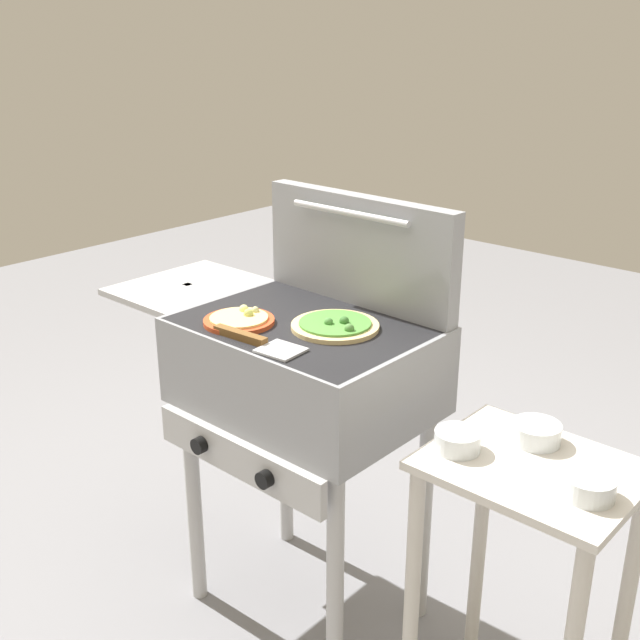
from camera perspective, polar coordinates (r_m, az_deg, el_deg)
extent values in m
plane|color=gray|center=(2.48, -0.92, -20.02)|extent=(8.00, 8.00, 0.00)
cube|color=gray|center=(2.06, -1.04, -3.32)|extent=(0.64, 0.48, 0.24)
cube|color=black|center=(2.01, -1.06, -0.30)|extent=(0.61, 0.46, 0.01)
cube|color=#B2B2B2|center=(2.35, -9.69, 2.39)|extent=(0.32, 0.41, 0.02)
cube|color=#B2B2B2|center=(2.39, -9.53, -0.14)|extent=(0.02, 0.02, 0.24)
cube|color=#B2B2B2|center=(1.98, -6.05, -10.03)|extent=(0.58, 0.02, 0.10)
cylinder|color=black|center=(2.05, -8.85, -9.07)|extent=(0.04, 0.02, 0.04)
cylinder|color=black|center=(1.89, -4.09, -11.58)|extent=(0.04, 0.02, 0.04)
cylinder|color=#B2B2B2|center=(2.34, -9.22, -13.01)|extent=(0.04, 0.04, 0.66)
cylinder|color=#B2B2B2|center=(2.02, 1.11, -18.88)|extent=(0.04, 0.04, 0.66)
cylinder|color=#B2B2B2|center=(2.55, -2.54, -9.62)|extent=(0.04, 0.04, 0.66)
cylinder|color=#B2B2B2|center=(2.26, 7.61, -14.15)|extent=(0.04, 0.04, 0.66)
cube|color=gray|center=(2.12, 2.88, 5.15)|extent=(0.63, 0.07, 0.30)
cylinder|color=#B7B7BC|center=(2.06, 2.14, 7.85)|extent=(0.38, 0.02, 0.02)
cylinder|color=#E0C17F|center=(1.97, 1.11, -0.46)|extent=(0.22, 0.22, 0.01)
cylinder|color=#4C8C38|center=(1.97, 1.12, -0.21)|extent=(0.18, 0.18, 0.01)
sphere|color=#4C883E|center=(1.96, 0.68, -0.13)|extent=(0.02, 0.02, 0.02)
sphere|color=#50883E|center=(1.91, 2.21, -0.61)|extent=(0.02, 0.02, 0.02)
sphere|color=#3B7330|center=(1.96, 1.79, -0.08)|extent=(0.02, 0.02, 0.02)
cylinder|color=#C64723|center=(2.01, -5.96, -0.08)|extent=(0.18, 0.18, 0.01)
cylinder|color=#EDD17A|center=(2.01, -5.97, 0.16)|extent=(0.15, 0.15, 0.01)
sphere|color=#BEC65F|center=(2.02, -5.27, 0.48)|extent=(0.03, 0.03, 0.03)
sphere|color=#E8EB8A|center=(2.05, -5.61, 0.80)|extent=(0.02, 0.02, 0.02)
sphere|color=#C3C386|center=(2.04, -4.76, 0.74)|extent=(0.02, 0.02, 0.02)
cube|color=#B7BABF|center=(1.83, -2.89, -2.23)|extent=(0.11, 0.10, 0.01)
cube|color=brown|center=(1.91, -5.87, -1.13)|extent=(0.16, 0.04, 0.02)
cube|color=beige|center=(1.75, 15.34, -10.44)|extent=(0.44, 0.36, 0.02)
cylinder|color=beige|center=(1.93, 6.73, -19.97)|extent=(0.04, 0.04, 0.73)
cylinder|color=beige|center=(2.13, 11.60, -15.79)|extent=(0.04, 0.04, 0.73)
cylinder|color=beige|center=(2.02, 21.41, -19.37)|extent=(0.04, 0.04, 0.73)
cylinder|color=silver|center=(1.65, 19.14, -11.48)|extent=(0.10, 0.10, 0.04)
cylinder|color=beige|center=(1.66, 19.11, -11.68)|extent=(0.08, 0.08, 0.02)
cylinder|color=silver|center=(1.75, 10.04, -8.70)|extent=(0.10, 0.10, 0.04)
cylinder|color=maroon|center=(1.75, 10.03, -8.90)|extent=(0.08, 0.08, 0.02)
cylinder|color=silver|center=(1.82, 15.55, -7.98)|extent=(0.11, 0.11, 0.04)
cylinder|color=beige|center=(1.82, 15.53, -8.16)|extent=(0.09, 0.09, 0.02)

